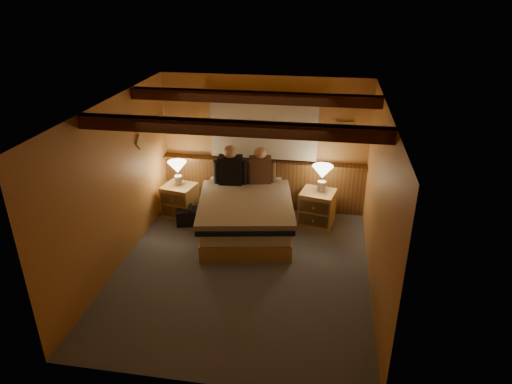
% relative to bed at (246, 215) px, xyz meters
% --- Properties ---
extents(floor, '(4.20, 4.20, 0.00)m').
position_rel_bed_xyz_m(floor, '(0.14, -1.05, -0.33)').
color(floor, '#4C535B').
rests_on(floor, ground).
extents(ceiling, '(4.20, 4.20, 0.00)m').
position_rel_bed_xyz_m(ceiling, '(0.14, -1.05, 2.07)').
color(ceiling, '#BB8F46').
rests_on(ceiling, wall_back).
extents(wall_back, '(3.60, 0.00, 3.60)m').
position_rel_bed_xyz_m(wall_back, '(0.14, 1.05, 0.87)').
color(wall_back, '#CD8449').
rests_on(wall_back, floor).
extents(wall_left, '(0.00, 4.20, 4.20)m').
position_rel_bed_xyz_m(wall_left, '(-1.66, -1.05, 0.87)').
color(wall_left, '#CD8449').
rests_on(wall_left, floor).
extents(wall_right, '(0.00, 4.20, 4.20)m').
position_rel_bed_xyz_m(wall_right, '(1.94, -1.05, 0.87)').
color(wall_right, '#CD8449').
rests_on(wall_right, floor).
extents(wall_front, '(3.60, 0.00, 3.60)m').
position_rel_bed_xyz_m(wall_front, '(0.14, -3.15, 0.87)').
color(wall_front, '#CD8449').
rests_on(wall_front, floor).
extents(wainscot, '(3.60, 0.23, 0.94)m').
position_rel_bed_xyz_m(wainscot, '(0.14, 0.99, 0.15)').
color(wainscot, brown).
rests_on(wainscot, wall_back).
extents(curtain_window, '(2.18, 0.09, 1.11)m').
position_rel_bed_xyz_m(curtain_window, '(0.14, 0.98, 1.19)').
color(curtain_window, '#482212').
rests_on(curtain_window, wall_back).
extents(ceiling_beams, '(3.60, 1.65, 0.16)m').
position_rel_bed_xyz_m(ceiling_beams, '(0.14, -0.90, 1.98)').
color(ceiling_beams, '#482212').
rests_on(ceiling_beams, ceiling).
extents(coat_rail, '(0.05, 0.55, 0.24)m').
position_rel_bed_xyz_m(coat_rail, '(-1.58, 0.53, 1.33)').
color(coat_rail, silver).
rests_on(coat_rail, wall_left).
extents(framed_print, '(0.30, 0.04, 0.25)m').
position_rel_bed_xyz_m(framed_print, '(1.49, 1.03, 1.22)').
color(framed_print, tan).
rests_on(framed_print, wall_back).
extents(bed, '(1.74, 2.10, 0.64)m').
position_rel_bed_xyz_m(bed, '(0.00, 0.00, 0.00)').
color(bed, tan).
rests_on(bed, floor).
extents(nightstand_left, '(0.61, 0.57, 0.58)m').
position_rel_bed_xyz_m(nightstand_left, '(-1.26, 0.44, -0.04)').
color(nightstand_left, tan).
rests_on(nightstand_left, floor).
extents(nightstand_right, '(0.64, 0.60, 0.60)m').
position_rel_bed_xyz_m(nightstand_right, '(1.14, 0.51, -0.03)').
color(nightstand_right, tan).
rests_on(nightstand_right, floor).
extents(lamp_left, '(0.33, 0.33, 0.43)m').
position_rel_bed_xyz_m(lamp_left, '(-1.28, 0.48, 0.54)').
color(lamp_left, silver).
rests_on(lamp_left, nightstand_left).
extents(lamp_right, '(0.34, 0.34, 0.45)m').
position_rel_bed_xyz_m(lamp_right, '(1.19, 0.56, 0.59)').
color(lamp_right, silver).
rests_on(lamp_right, nightstand_right).
extents(person_left, '(0.58, 0.26, 0.71)m').
position_rel_bed_xyz_m(person_left, '(-0.36, 0.55, 0.59)').
color(person_left, black).
rests_on(person_left, bed).
extents(person_right, '(0.53, 0.28, 0.66)m').
position_rel_bed_xyz_m(person_right, '(0.13, 0.68, 0.57)').
color(person_right, '#4A2F1D').
rests_on(person_right, bed).
extents(duffel_bag, '(0.51, 0.38, 0.33)m').
position_rel_bed_xyz_m(duffel_bag, '(-1.00, 0.16, -0.19)').
color(duffel_bag, black).
rests_on(duffel_bag, floor).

